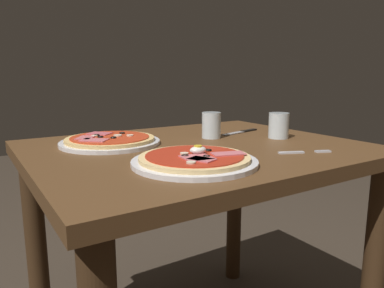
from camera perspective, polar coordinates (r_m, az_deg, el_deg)
dining_table at (r=1.19m, az=0.84°, el=-6.65°), size 1.02×0.83×0.78m
pizza_foreground at (r=0.91m, az=0.44°, el=-2.49°), size 0.32×0.32×0.05m
pizza_across_left at (r=1.20m, az=-12.72°, el=0.50°), size 0.32×0.32×0.03m
water_glass_near at (r=1.32m, az=13.39°, el=2.56°), size 0.07×0.07×0.09m
water_glass_far at (r=1.29m, az=3.04°, el=2.69°), size 0.07×0.07×0.09m
fork at (r=1.09m, az=16.61°, el=-1.23°), size 0.15×0.07×0.00m
knife at (r=1.43m, az=7.90°, el=1.94°), size 0.19×0.06×0.01m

